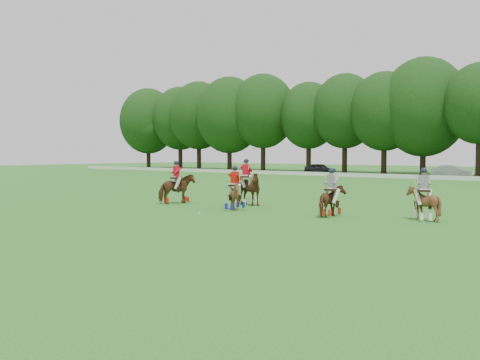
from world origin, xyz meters
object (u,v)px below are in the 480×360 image
Objects in this scene: polo_red_c at (235,195)px; polo_stripe_b at (423,202)px; car_mid at (452,171)px; car_left at (320,169)px; polo_red_a at (176,188)px; polo_ball at (199,214)px; polo_red_b at (246,189)px; polo_stripe_a at (331,200)px.

polo_stripe_b is at bearing 12.12° from polo_red_c.
car_mid is 38.71m from polo_stripe_b.
car_left is 1.73× the size of polo_red_a.
car_mid is 46.83× the size of polo_ball.
car_mid is (16.17, 0.00, 0.02)m from car_left.
polo_stripe_a is at bearing -14.37° from polo_red_b.
car_mid is at bearing 100.39° from polo_stripe_a.
polo_ball is (4.43, -2.92, -0.78)m from polo_red_a.
polo_stripe_b is 23.69× the size of polo_ball.
polo_ball is (18.32, -41.47, -0.63)m from car_left.
polo_stripe_a is (4.86, 0.60, -0.00)m from polo_red_c.
polo_red_b is at bearing 101.56° from polo_ball.
polo_red_a reaches higher than polo_stripe_b.
polo_red_a is at bearing 173.81° from polo_red_c.
polo_red_b is 1.39× the size of polo_stripe_b.
car_mid is at bearing 91.90° from polo_red_b.
polo_red_c reaches higher than polo_stripe_a.
polo_red_a is (-2.28, -38.55, 0.14)m from car_mid.
car_mid is at bearing -94.35° from car_left.
polo_ball is (-0.04, -2.44, -0.69)m from polo_red_c.
polo_red_b is 6.02m from polo_stripe_a.
polo_stripe_a is (23.22, -38.44, 0.06)m from car_left.
polo_ball is at bearing -33.39° from polo_red_a.
polo_stripe_b reaches higher than polo_ball.
polo_stripe_b is (9.34, -0.29, -0.13)m from polo_red_b.
polo_ball is at bearing -148.27° from polo_stripe_a.
polo_stripe_b reaches higher than polo_red_c.
polo_red_a is 9.33m from polo_stripe_a.
polo_stripe_a reaches higher than polo_ball.
polo_red_a reaches higher than car_left.
polo_red_c is at bearing 168.75° from car_mid.
polo_red_b reaches higher than polo_red_a.
car_left is 40.84m from polo_red_b.
polo_stripe_a is 0.98× the size of polo_stripe_b.
polo_stripe_b is (26.74, -37.24, 0.07)m from car_left.
polo_red_c is at bearing -159.16° from car_left.
polo_ball is (0.93, -4.52, -0.84)m from polo_red_b.
polo_red_a is 0.78× the size of polo_red_b.
polo_stripe_a is at bearing 6.99° from polo_red_c.
car_mid is 39.09m from polo_stripe_a.
car_mid is 1.98× the size of polo_stripe_b.
polo_red_a is 25.54× the size of polo_ball.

